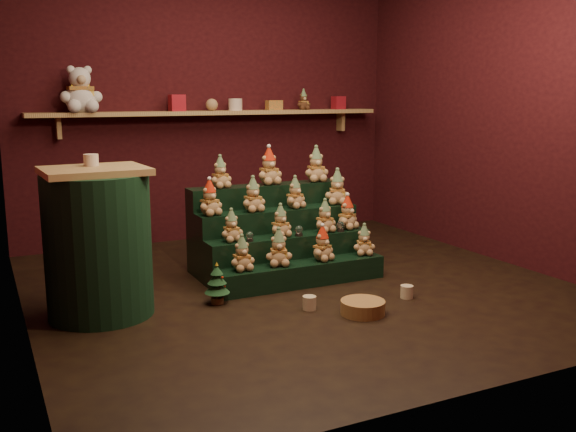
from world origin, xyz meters
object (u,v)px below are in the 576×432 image
riser_tier_front (302,274)px  mug_right (407,292)px  snow_globe_c (341,226)px  white_bear (80,83)px  mini_christmas_tree (217,283)px  mug_left (309,303)px  snow_globe_a (250,236)px  wicker_basket (363,307)px  brown_bear (304,100)px  side_table (98,243)px  snow_globe_b (299,231)px

riser_tier_front → mug_right: (0.55, -0.63, -0.04)m
snow_globe_c → white_bear: bearing=137.2°
mini_christmas_tree → mug_left: 0.68m
snow_globe_a → mug_left: size_ratio=0.80×
mug_left → mug_right: size_ratio=1.01×
wicker_basket → white_bear: (-1.40, 2.59, 1.53)m
riser_tier_front → mug_right: riser_tier_front is taller
snow_globe_a → white_bear: white_bear is taller
mug_left → mug_right: 0.77m
mini_christmas_tree → wicker_basket: 1.05m
snow_globe_a → white_bear: (-0.96, 1.65, 1.18)m
riser_tier_front → mug_left: bearing=-112.1°
riser_tier_front → snow_globe_c: bearing=19.8°
wicker_basket → brown_bear: (0.88, 2.59, 1.38)m
white_bear → mug_left: bearing=-65.1°
mini_christmas_tree → brown_bear: brown_bear is taller
snow_globe_c → wicker_basket: bearing=-111.8°
side_table → snow_globe_b: bearing=2.7°
snow_globe_a → mug_right: size_ratio=0.82×
snow_globe_c → mug_right: size_ratio=0.93×
snow_globe_b → white_bear: white_bear is taller
side_table → wicker_basket: size_ratio=3.31×
mug_right → white_bear: size_ratio=0.18×
riser_tier_front → snow_globe_a: size_ratio=18.05×
mini_christmas_tree → mug_right: size_ratio=3.26×
side_table → riser_tier_front: bearing=-3.0°
riser_tier_front → side_table: (-1.55, -0.00, 0.41)m
side_table → mini_christmas_tree: (0.79, -0.13, -0.35)m
brown_bear → snow_globe_c: bearing=-105.0°
snow_globe_a → side_table: size_ratio=0.08×
riser_tier_front → side_table: bearing=-179.8°
mug_right → brown_bear: size_ratio=0.46×
wicker_basket → mug_left: bearing=139.4°
snow_globe_c → wicker_basket: snow_globe_c is taller
wicker_basket → white_bear: 3.32m
snow_globe_a → mug_left: 0.80m
mug_left → mug_right: (0.77, -0.09, -0.00)m
mug_left → white_bear: white_bear is taller
snow_globe_c → riser_tier_front: bearing=-160.2°
snow_globe_c → white_bear: (-1.78, 1.65, 1.18)m
riser_tier_front → mug_right: size_ratio=14.72×
mug_right → white_bear: bearing=127.7°
side_table → mini_christmas_tree: side_table is taller
mini_christmas_tree → riser_tier_front: bearing=10.3°
snow_globe_b → wicker_basket: (0.01, -0.95, -0.36)m
snow_globe_b → side_table: (-1.60, -0.16, 0.10)m
riser_tier_front → snow_globe_a: bearing=156.8°
white_bear → wicker_basket: bearing=-62.1°
snow_globe_a → snow_globe_b: 0.43m
snow_globe_b → wicker_basket: 1.01m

